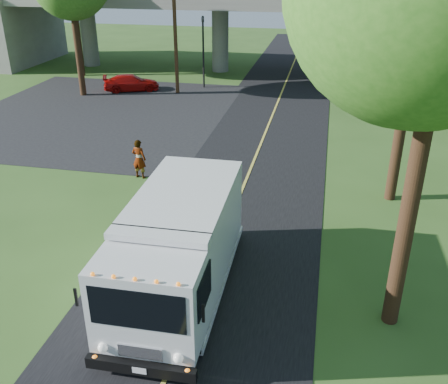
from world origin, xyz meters
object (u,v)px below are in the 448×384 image
(traffic_signal, at_px, (203,44))
(utility_pole, at_px, (175,28))
(red_sedan, at_px, (131,83))
(pedestrian, at_px, (139,159))
(step_van, at_px, (179,246))

(traffic_signal, bearing_deg, utility_pole, -126.87)
(red_sedan, height_order, pedestrian, pedestrian)
(step_van, relative_size, pedestrian, 4.02)
(traffic_signal, bearing_deg, red_sedan, -157.71)
(red_sedan, bearing_deg, pedestrian, 179.47)
(red_sedan, bearing_deg, traffic_signal, -90.77)
(step_van, height_order, red_sedan, step_van)
(utility_pole, relative_size, pedestrian, 4.94)
(traffic_signal, height_order, utility_pole, utility_pole)
(red_sedan, bearing_deg, step_van, -178.54)
(step_van, xyz_separation_m, pedestrian, (-4.22, 7.90, -0.75))
(traffic_signal, relative_size, step_van, 0.71)
(utility_pole, bearing_deg, pedestrian, -79.88)
(utility_pole, distance_m, red_sedan, 5.35)
(utility_pole, bearing_deg, traffic_signal, 53.13)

